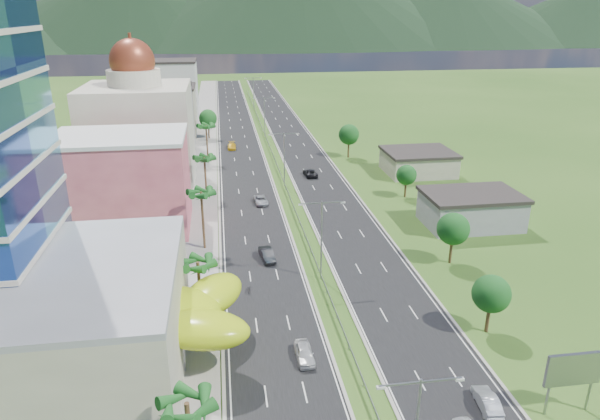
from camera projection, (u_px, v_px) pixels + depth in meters
name	position (u px, v px, depth m)	size (l,w,h in m)	color
ground	(337.00, 319.00, 62.17)	(500.00, 500.00, 0.00)	#2D5119
road_left	(239.00, 142.00, 144.33)	(11.00, 260.00, 0.04)	black
road_right	(294.00, 140.00, 146.41)	(11.00, 260.00, 0.04)	black
sidewalk_left	(203.00, 143.00, 143.00)	(7.00, 260.00, 0.12)	gray
median_guardrail	(273.00, 155.00, 128.51)	(0.10, 216.06, 0.76)	gray
streetlight_median_b	(321.00, 232.00, 69.02)	(6.04, 0.25, 11.00)	gray
streetlight_median_c	(284.00, 154.00, 106.00)	(6.04, 0.25, 11.00)	gray
streetlight_median_d	(264.00, 113.00, 147.61)	(6.04, 0.25, 11.00)	gray
streetlight_median_e	(253.00, 90.00, 189.22)	(6.04, 0.25, 11.00)	gray
mall_podium	(19.00, 330.00, 50.23)	(30.00, 24.00, 11.00)	#A49E87
lime_canopy	(152.00, 314.00, 53.92)	(18.00, 15.00, 7.40)	#A9C413
pink_shophouse	(124.00, 185.00, 85.21)	(20.00, 15.00, 15.00)	#BF4E61
domed_building	(140.00, 130.00, 105.11)	(20.00, 20.00, 28.70)	beige
midrise_grey	(159.00, 122.00, 129.55)	(16.00, 15.00, 16.00)	gray
midrise_beige	(167.00, 112.00, 150.42)	(16.00, 15.00, 13.00)	#A49E87
midrise_white	(172.00, 91.00, 170.80)	(16.00, 15.00, 18.00)	silver
billboard	(574.00, 371.00, 46.31)	(5.20, 0.35, 6.20)	gray
shed_near	(471.00, 211.00, 88.28)	(15.00, 10.00, 5.00)	gray
shed_far	(418.00, 163.00, 116.40)	(14.00, 12.00, 4.40)	#A49E87
palm_tree_a	(187.00, 409.00, 36.83)	(3.60, 3.60, 9.10)	#47301C
palm_tree_b	(198.00, 266.00, 59.36)	(3.60, 3.60, 8.10)	#47301C
palm_tree_c	(201.00, 195.00, 77.34)	(3.60, 3.60, 9.60)	#47301C
palm_tree_d	(204.00, 160.00, 98.95)	(3.60, 3.60, 8.60)	#47301C
palm_tree_e	(206.00, 128.00, 121.79)	(3.60, 3.60, 9.40)	#47301C
leafy_tree_lfar	(208.00, 118.00, 145.87)	(4.90, 4.90, 8.05)	#47301C
leafy_tree_ra	(491.00, 294.00, 58.07)	(4.20, 4.20, 6.90)	#47301C
leafy_tree_rb	(453.00, 229.00, 74.06)	(4.55, 4.55, 7.47)	#47301C
leafy_tree_rc	(406.00, 175.00, 100.65)	(3.85, 3.85, 6.33)	#47301C
leafy_tree_rd	(349.00, 135.00, 127.41)	(4.90, 4.90, 8.05)	#47301C
mountain_ridge	(296.00, 47.00, 486.57)	(860.00, 140.00, 90.00)	black
car_white_near_left	(304.00, 353.00, 54.73)	(1.75, 4.34, 1.48)	silver
car_dark_left	(267.00, 254.00, 76.49)	(1.65, 4.74, 1.56)	black
car_silver_mid_left	(261.00, 200.00, 98.45)	(2.20, 4.78, 1.33)	#9C9DA3
car_yellow_far_left	(232.00, 146.00, 136.61)	(2.06, 5.08, 1.47)	gold
car_silver_right	(487.00, 401.00, 48.06)	(1.53, 4.39, 1.45)	#ABAEB3
car_dark_far_right	(310.00, 173.00, 114.57)	(2.41, 5.22, 1.45)	black
motorcycle	(249.00, 288.00, 67.78)	(0.52, 1.72, 1.10)	black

